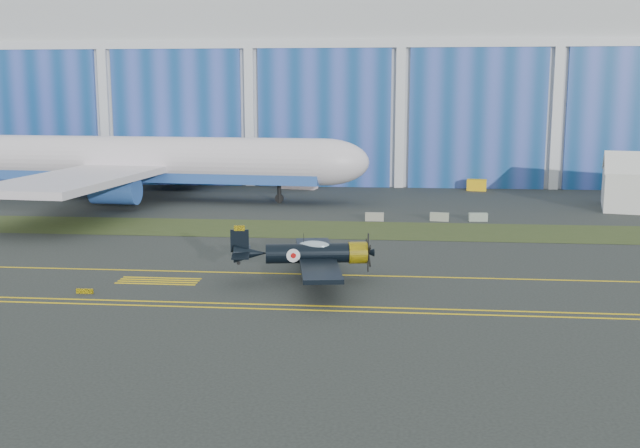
# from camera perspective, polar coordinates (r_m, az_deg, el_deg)

# --- Properties ---
(ground) EXTENTS (260.00, 260.00, 0.00)m
(ground) POSITION_cam_1_polar(r_m,az_deg,el_deg) (61.76, 6.32, -2.88)
(ground) COLOR #2E3230
(ground) RESTS_ON ground
(grass_median) EXTENTS (260.00, 10.00, 0.02)m
(grass_median) POSITION_cam_1_polar(r_m,az_deg,el_deg) (75.47, 6.20, -0.51)
(grass_median) COLOR #475128
(grass_median) RESTS_ON ground
(hangar) EXTENTS (220.00, 45.70, 30.00)m
(hangar) POSITION_cam_1_polar(r_m,az_deg,el_deg) (132.01, 6.07, 10.48)
(hangar) COLOR silver
(hangar) RESTS_ON ground
(taxiway_centreline) EXTENTS (200.00, 0.20, 0.02)m
(taxiway_centreline) POSITION_cam_1_polar(r_m,az_deg,el_deg) (56.89, 6.39, -3.99)
(taxiway_centreline) COLOR yellow
(taxiway_centreline) RESTS_ON ground
(edge_line_near) EXTENTS (80.00, 0.20, 0.02)m
(edge_line_near) POSITION_cam_1_polar(r_m,az_deg,el_deg) (47.73, 6.54, -6.73)
(edge_line_near) COLOR yellow
(edge_line_near) RESTS_ON ground
(edge_line_far) EXTENTS (80.00, 0.20, 0.02)m
(edge_line_far) POSITION_cam_1_polar(r_m,az_deg,el_deg) (48.68, 6.52, -6.40)
(edge_line_far) COLOR yellow
(edge_line_far) RESTS_ON ground
(hold_short_ladder) EXTENTS (6.00, 2.40, 0.02)m
(hold_short_ladder) POSITION_cam_1_polar(r_m,az_deg,el_deg) (56.50, -12.20, -4.26)
(hold_short_ladder) COLOR yellow
(hold_short_ladder) RESTS_ON ground
(guard_board_left) EXTENTS (1.20, 0.15, 0.35)m
(guard_board_left) POSITION_cam_1_polar(r_m,az_deg,el_deg) (54.30, -17.49, -4.90)
(guard_board_left) COLOR yellow
(guard_board_left) RESTS_ON ground
(warbird) EXTENTS (13.80, 15.81, 4.19)m
(warbird) POSITION_cam_1_polar(r_m,az_deg,el_deg) (54.67, -0.91, -2.25)
(warbird) COLOR black
(warbird) RESTS_ON ground
(jetliner) EXTENTS (70.77, 61.62, 23.08)m
(jetliner) POSITION_cam_1_polar(r_m,az_deg,el_deg) (99.44, -13.60, 8.47)
(jetliner) COLOR white
(jetliner) RESTS_ON ground
(shipping_container) EXTENTS (5.68, 3.36, 2.31)m
(shipping_container) POSITION_cam_1_polar(r_m,az_deg,el_deg) (108.22, -1.67, 3.32)
(shipping_container) COLOR #F4CFCC
(shipping_container) RESTS_ON ground
(tug) EXTENTS (2.90, 2.06, 1.57)m
(tug) POSITION_cam_1_polar(r_m,az_deg,el_deg) (108.34, 11.85, 2.93)
(tug) COLOR yellow
(tug) RESTS_ON ground
(barrier_a) EXTENTS (2.01, 0.62, 0.90)m
(barrier_a) POSITION_cam_1_polar(r_m,az_deg,el_deg) (81.01, 4.17, 0.55)
(barrier_a) COLOR #9B9787
(barrier_a) RESTS_ON ground
(barrier_b) EXTENTS (2.07, 0.92, 0.90)m
(barrier_b) POSITION_cam_1_polar(r_m,az_deg,el_deg) (81.78, 9.09, 0.54)
(barrier_b) COLOR #9AA088
(barrier_b) RESTS_ON ground
(barrier_c) EXTENTS (2.05, 0.78, 0.90)m
(barrier_c) POSITION_cam_1_polar(r_m,az_deg,el_deg) (82.39, 11.95, 0.52)
(barrier_c) COLOR #909F8E
(barrier_c) RESTS_ON ground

